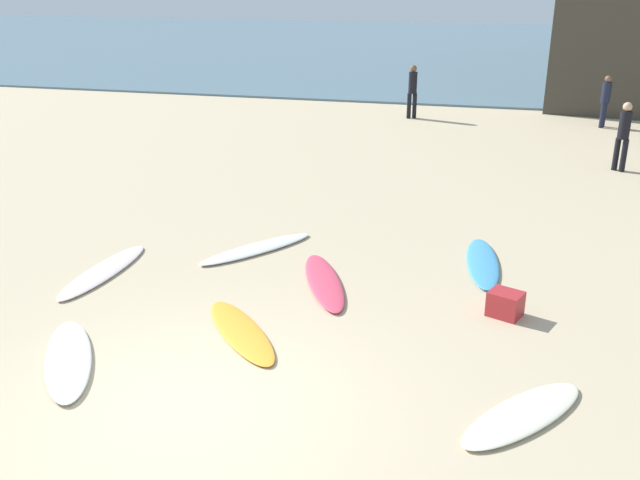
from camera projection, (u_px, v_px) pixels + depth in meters
The scene contains 13 objects.
ground_plane at pixel (188, 408), 8.26m from camera, with size 120.00×120.00×0.00m, color #C6B28E.
ocean_water at pixel (449, 47), 44.39m from camera, with size 120.00×40.00×0.08m, color slate.
surfboard_0 at pixel (324, 282), 11.48m from camera, with size 0.52×2.28×0.08m, color #E2435E.
surfboard_1 at pixel (523, 415), 8.08m from camera, with size 0.60×2.00×0.07m, color #EDE7CB.
surfboard_2 at pixel (241, 332), 9.93m from camera, with size 0.56×2.09×0.06m, color #F79F2D.
surfboard_3 at pixel (257, 249), 12.82m from camera, with size 0.49×2.39×0.08m, color white.
surfboard_4 at pixel (103, 271), 11.89m from camera, with size 0.54×2.42×0.07m, color silver.
surfboard_5 at pixel (68, 359), 9.21m from camera, with size 0.59×2.18×0.09m, color white.
surfboard_6 at pixel (482, 263), 12.22m from camera, with size 0.54×2.27×0.08m, color #459CD2.
beachgoer_near at pixel (623, 133), 17.50m from camera, with size 0.39×0.39×1.73m.
beachgoer_mid at pixel (605, 99), 22.33m from camera, with size 0.36×0.36×1.63m.
beachgoer_far at pixel (413, 89), 23.64m from camera, with size 0.38×0.38×1.77m.
beach_cooler at pixel (505, 304), 10.39m from camera, with size 0.46×0.38×0.38m, color #B2282D.
Camera 1 is at (3.19, -6.41, 4.83)m, focal length 39.71 mm.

